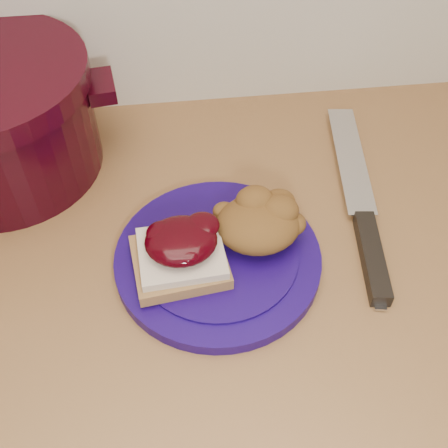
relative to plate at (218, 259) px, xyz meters
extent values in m
cube|color=beige|center=(-0.06, 0.03, -0.48)|extent=(4.00, 0.60, 0.86)
cylinder|color=#160553|center=(0.00, 0.00, 0.00)|extent=(0.26, 0.26, 0.02)
cube|color=olive|center=(-0.05, -0.01, 0.02)|extent=(0.12, 0.11, 0.02)
cube|color=beige|center=(-0.04, -0.01, 0.03)|extent=(0.10, 0.09, 0.01)
ellipsoid|color=black|center=(-0.04, -0.01, 0.05)|extent=(0.09, 0.08, 0.03)
ellipsoid|color=brown|center=(0.05, 0.02, 0.04)|extent=(0.10, 0.09, 0.05)
cube|color=black|center=(0.19, -0.02, 0.00)|extent=(0.04, 0.14, 0.02)
cube|color=silver|center=(0.21, 0.16, 0.00)|extent=(0.06, 0.23, 0.00)
cube|color=silver|center=(0.20, 0.00, 0.00)|extent=(0.05, 0.18, 0.00)
cube|color=black|center=(-0.13, 0.23, 0.10)|extent=(0.04, 0.07, 0.02)
camera|label=1|loc=(-0.04, -0.42, 0.55)|focal=45.00mm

